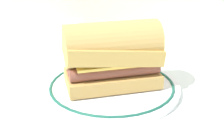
{
  "coord_description": "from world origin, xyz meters",
  "views": [
    {
      "loc": [
        -0.1,
        -0.53,
        0.29
      ],
      "look_at": [
        -0.01,
        0.03,
        0.04
      ],
      "focal_mm": 49.38,
      "sensor_mm": 36.0,
      "label": 1
    }
  ],
  "objects_px": {
    "sausage_sandwich": "(112,54)",
    "salt_shaker": "(142,41)",
    "plate": "(112,87)",
    "drinking_glass": "(70,42)"
  },
  "relations": [
    {
      "from": "sausage_sandwich",
      "to": "salt_shaker",
      "type": "height_order",
      "value": "sausage_sandwich"
    },
    {
      "from": "plate",
      "to": "sausage_sandwich",
      "type": "distance_m",
      "value": 0.07
    },
    {
      "from": "sausage_sandwich",
      "to": "salt_shaker",
      "type": "distance_m",
      "value": 0.24
    },
    {
      "from": "plate",
      "to": "drinking_glass",
      "type": "height_order",
      "value": "drinking_glass"
    },
    {
      "from": "sausage_sandwich",
      "to": "salt_shaker",
      "type": "relative_size",
      "value": 2.71
    },
    {
      "from": "sausage_sandwich",
      "to": "drinking_glass",
      "type": "relative_size",
      "value": 1.99
    },
    {
      "from": "plate",
      "to": "sausage_sandwich",
      "type": "relative_size",
      "value": 1.42
    },
    {
      "from": "plate",
      "to": "salt_shaker",
      "type": "height_order",
      "value": "salt_shaker"
    },
    {
      "from": "drinking_glass",
      "to": "salt_shaker",
      "type": "height_order",
      "value": "drinking_glass"
    },
    {
      "from": "sausage_sandwich",
      "to": "plate",
      "type": "bearing_deg",
      "value": 39.46
    }
  ]
}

